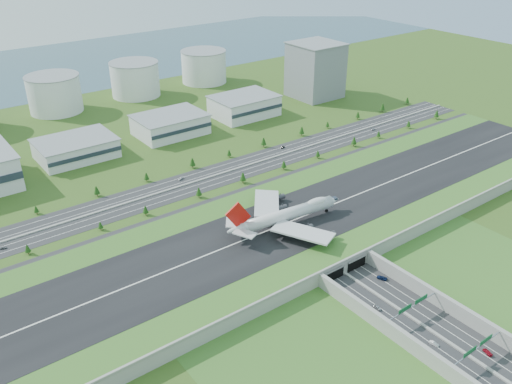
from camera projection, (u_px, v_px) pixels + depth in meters
ground at (286, 235)px, 330.91m from camera, size 1200.00×1200.00×0.00m
airfield_deck at (286, 229)px, 328.93m from camera, size 520.00×100.00×9.20m
underpass_road at (419, 317)px, 258.84m from camera, size 38.80×120.40×8.00m
sign_gantry_near at (413, 307)px, 260.31m from camera, size 38.70×0.70×9.80m
sign_gantry_far at (477, 349)px, 235.50m from camera, size 38.70×0.70×9.80m
north_expressway at (204, 179)px, 398.22m from camera, size 560.00×36.00×0.12m
tree_row at (244, 161)px, 416.55m from camera, size 498.53×48.73×8.47m
hangar_mid_a at (76, 149)px, 430.26m from camera, size 58.00×42.00×15.00m
hangar_mid_b at (170, 125)px, 474.91m from camera, size 58.00×42.00×17.00m
hangar_mid_c at (244, 106)px, 516.90m from camera, size 58.00×42.00×19.00m
office_tower at (315, 70)px, 562.50m from camera, size 46.00×46.00×55.00m
fuel_tank_b at (55, 94)px, 523.95m from camera, size 50.00×50.00×35.00m
fuel_tank_c at (135, 79)px, 569.05m from camera, size 50.00×50.00×35.00m
fuel_tank_d at (204, 67)px, 614.16m from camera, size 50.00×50.00×35.00m
bay_water at (39, 69)px, 671.14m from camera, size 1200.00×260.00×0.06m
boeing_747 at (286, 215)px, 322.40m from camera, size 80.58×75.81×24.93m
car_0 at (378, 308)px, 268.93m from camera, size 1.92×4.49×1.51m
car_1 at (434, 343)px, 246.84m from camera, size 2.33×4.64×1.46m
car_2 at (382, 278)px, 290.61m from camera, size 4.45×6.20×1.57m
car_3 at (488, 352)px, 242.04m from camera, size 3.57×5.47×1.47m
car_4 at (3, 248)px, 316.50m from camera, size 4.29×2.78×1.36m
car_5 at (283, 147)px, 449.82m from camera, size 4.76×2.80×1.48m
car_6 at (373, 129)px, 486.79m from camera, size 4.92×2.44×1.34m
car_7 at (181, 178)px, 397.55m from camera, size 5.68×3.71×1.53m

